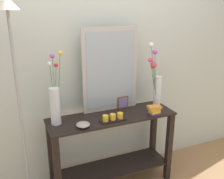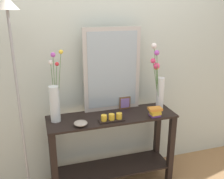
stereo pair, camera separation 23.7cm
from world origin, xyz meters
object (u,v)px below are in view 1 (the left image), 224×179
Objects in this scene: console_table at (112,144)px; picture_frame_small at (123,102)px; candle_tray at (113,118)px; decorative_bowl at (83,125)px; vase_right at (156,82)px; book_stack at (154,110)px; mirror_leaning at (110,70)px; tall_vase_left at (55,102)px; floor_lamp at (16,79)px.

picture_frame_small reaches higher than console_table.
decorative_bowl is at bearing -176.42° from candle_tray.
book_stack is at bearing -124.19° from vase_right.
mirror_leaning reaches higher than book_stack.
vase_right reaches higher than decorative_bowl.
mirror_leaning is at bearing 10.69° from tall_vase_left.
mirror_leaning is at bearing 162.62° from vase_right.
candle_tray is at bearing 3.58° from decorative_bowl.
candle_tray is 1.98× the size of decorative_bowl.
decorative_bowl is (-0.38, -0.29, -0.39)m from mirror_leaning.
picture_frame_small reaches higher than decorative_bowl.
book_stack is (0.34, -0.30, -0.37)m from mirror_leaning.
book_stack is at bearing -41.02° from mirror_leaning.
book_stack reaches higher than candle_tray.
vase_right is (0.45, -0.14, -0.14)m from mirror_leaning.
floor_lamp reaches higher than candle_tray.
decorative_bowl is (0.20, -0.18, -0.18)m from tall_vase_left.
book_stack is (0.43, -0.03, 0.02)m from candle_tray.
floor_lamp is at bearing -178.28° from console_table.
console_table is 9.33× the size of book_stack.
candle_tray is at bearing -108.44° from mirror_leaning.
decorative_bowl is 0.68m from floor_lamp.
console_table is 1.94× the size of tall_vase_left.
mirror_leaning is 0.91m from floor_lamp.
vase_right is at bearing 9.90° from decorative_bowl.
vase_right reaches higher than picture_frame_small.
floor_lamp is (-0.83, -0.03, 0.80)m from console_table.
floor_lamp is at bearing -165.66° from tall_vase_left.
floor_lamp is (-1.23, 0.11, 0.43)m from book_stack.
candle_tray is 0.13× the size of floor_lamp.
console_table is at bearing -143.03° from picture_frame_small.
vase_right is (1.03, -0.03, 0.07)m from tall_vase_left.
floor_lamp reaches higher than vase_right.
vase_right is at bearing 13.29° from candle_tray.
decorative_bowl is 0.91× the size of book_stack.
candle_tray is 0.92m from floor_lamp.
floor_lamp is (-0.50, 0.10, 0.45)m from decorative_bowl.
vase_right is at bearing 2.51° from console_table.
decorative_bowl is (-0.33, -0.12, 0.34)m from console_table.
candle_tray is at bearing -132.12° from picture_frame_small.
picture_frame_small is at bearing 26.91° from decorative_bowl.
candle_tray is (-0.54, -0.13, -0.25)m from vase_right.
candle_tray is at bearing -166.71° from vase_right.
tall_vase_left is at bearing 162.39° from candle_tray.
book_stack is at bearing -5.12° from floor_lamp.
mirror_leaning reaches higher than picture_frame_small.
candle_tray is (-0.09, -0.27, -0.39)m from mirror_leaning.
mirror_leaning is 1.29× the size of tall_vase_left.
candle_tray is (-0.04, -0.11, 0.34)m from console_table.
console_table is 0.36m from candle_tray.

